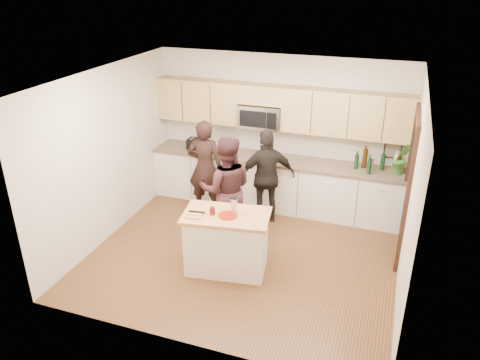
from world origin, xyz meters
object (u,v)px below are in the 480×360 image
(toaster, at_px, (196,144))
(woman_center, at_px, (226,190))
(woman_left, at_px, (205,167))
(island, at_px, (227,242))
(woman_right, at_px, (267,177))

(toaster, distance_m, woman_center, 1.72)
(woman_left, xyz_separation_m, woman_center, (0.68, -0.75, 0.02))
(island, xyz_separation_m, toaster, (-1.40, 2.11, 0.58))
(woman_left, distance_m, woman_center, 1.01)
(woman_center, relative_size, woman_right, 1.05)
(toaster, relative_size, woman_left, 0.17)
(island, height_order, woman_left, woman_left)
(island, bearing_deg, toaster, 114.93)
(woman_center, height_order, woman_right, woman_center)
(toaster, height_order, woman_center, woman_center)
(island, distance_m, toaster, 2.60)
(woman_center, xyz_separation_m, woman_right, (0.44, 0.77, -0.04))
(woman_left, height_order, woman_center, woman_center)
(woman_right, bearing_deg, woman_left, -29.07)
(toaster, distance_m, woman_right, 1.64)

